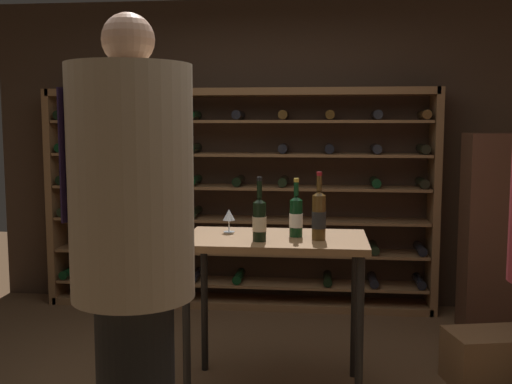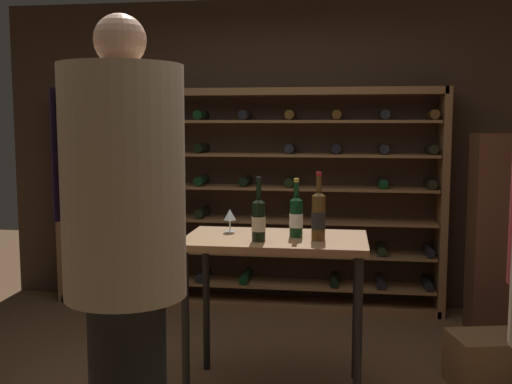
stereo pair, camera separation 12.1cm
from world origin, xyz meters
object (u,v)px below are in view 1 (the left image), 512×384
Objects in this scene: wine_bottle_amber_reserve at (259,219)px; wine_bottle_red_label at (296,216)px; wine_bottle_black_capsule at (319,215)px; wine_rack at (238,200)px; wine_glass_stemmed_right at (229,216)px; person_bystander_red_print at (133,240)px; wine_crate at (489,359)px; tasting_table at (275,257)px; display_cabinet at (494,234)px.

wine_bottle_red_label is (0.20, 0.16, -0.00)m from wine_bottle_amber_reserve.
wine_rack is at bearing 112.05° from wine_bottle_black_capsule.
wine_glass_stemmed_right is (0.16, -1.54, 0.09)m from wine_rack.
wine_rack is 2.74m from person_bystander_red_print.
wine_crate is (1.77, 1.30, -0.94)m from person_bystander_red_print.
wine_bottle_red_label is at bearing 147.47° from wine_bottle_black_capsule.
wine_crate is 1.66m from wine_bottle_amber_reserve.
tasting_table is 0.27m from wine_bottle_red_label.
wine_bottle_black_capsule is (0.70, -1.72, 0.14)m from wine_rack.
wine_crate is 1.16m from display_cabinet.
wine_bottle_amber_reserve is 0.34m from wine_bottle_black_capsule.
person_bystander_red_print reaches higher than wine_bottle_red_label.
person_bystander_red_print is at bearing -114.81° from tasting_table.
tasting_table is 0.29m from wine_bottle_amber_reserve.
tasting_table is at bearing -74.85° from wine_rack.
tasting_table is 0.36m from wine_bottle_black_capsule.
person_bystander_red_print reaches higher than tasting_table.
tasting_table is 2.72× the size of wine_bottle_black_capsule.
wine_glass_stemmed_right is at bearing -149.61° from display_cabinet.
wine_bottle_amber_reserve reaches higher than wine_glass_stemmed_right.
wine_rack is at bearing 105.15° from tasting_table.
display_cabinet is at bearing -13.16° from wine_rack.
wine_rack is 2.20× the size of display_cabinet.
wine_glass_stemmed_right is at bearing 157.53° from tasting_table.
wine_glass_stemmed_right is (0.21, 1.20, -0.08)m from person_bystander_red_print.
person_bystander_red_print is 4.17× the size of wine_crate.
person_bystander_red_print reaches higher than wine_bottle_amber_reserve.
display_cabinet is 2.11m from wine_bottle_amber_reserve.
wine_rack is at bearing 166.84° from display_cabinet.
wine_bottle_black_capsule is (0.13, -0.08, 0.02)m from wine_bottle_red_label.
person_bystander_red_print is (-0.05, -2.74, 0.18)m from wine_rack.
wine_bottle_red_label is at bearing -13.29° from wine_glass_stemmed_right.
tasting_table reaches higher than wine_crate.
wine_bottle_amber_reserve is (-1.35, -0.36, 0.89)m from wine_crate.
wine_glass_stemmed_right is (-1.83, -1.07, 0.27)m from display_cabinet.
wine_crate is at bearing 3.90° from wine_glass_stemmed_right.
wine_bottle_red_label is (0.61, 1.10, -0.06)m from person_bystander_red_print.
person_bystander_red_print is 5.59× the size of wine_bottle_amber_reserve.
wine_bottle_red_label is at bearing -140.64° from display_cabinet.
tasting_table is at bearing -142.25° from display_cabinet.
wine_bottle_amber_reserve is 0.33m from wine_glass_stemmed_right.
display_cabinet is at bearing 39.29° from wine_bottle_amber_reserve.
display_cabinet reaches higher than wine_bottle_red_label.
wine_bottle_black_capsule is 2.74× the size of wine_glass_stemmed_right.
wine_bottle_black_capsule is (-1.29, -1.25, 0.31)m from display_cabinet.
wine_rack is 2.37m from wine_crate.
display_cabinet reaches higher than wine_glass_stemmed_right.
person_bystander_red_print is 1.26m from wine_bottle_red_label.
wine_crate is 0.32× the size of display_cabinet.
display_cabinet is at bearing 30.39° from wine_glass_stemmed_right.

